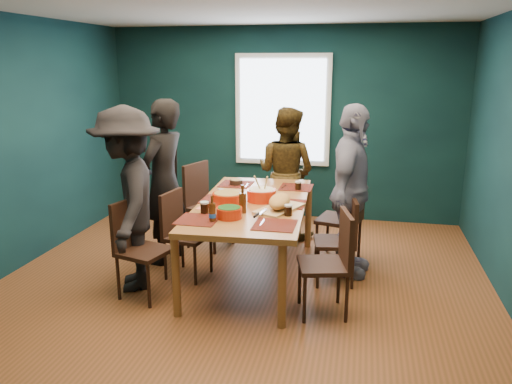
% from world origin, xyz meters
% --- Properties ---
extents(room, '(5.01, 5.01, 2.71)m').
position_xyz_m(room, '(0.00, 0.27, 1.37)').
color(room, brown).
rests_on(room, ground).
extents(dining_table, '(1.19, 2.20, 0.82)m').
position_xyz_m(dining_table, '(0.06, 0.26, 0.74)').
color(dining_table, '#96602D').
rests_on(dining_table, floor).
extents(chair_left_far, '(0.59, 0.59, 1.02)m').
position_xyz_m(chair_left_far, '(-0.73, 1.05, 0.59)').
color(chair_left_far, '#321B10').
rests_on(chair_left_far, floor).
extents(chair_left_mid, '(0.48, 0.48, 0.91)m').
position_xyz_m(chair_left_mid, '(-0.69, 0.13, 0.53)').
color(chair_left_mid, '#321B10').
rests_on(chair_left_mid, floor).
extents(chair_left_near, '(0.52, 0.52, 0.94)m').
position_xyz_m(chair_left_near, '(-0.93, -0.40, 0.55)').
color(chair_left_near, '#321B10').
rests_on(chair_left_near, floor).
extents(chair_right_far, '(0.55, 0.55, 1.00)m').
position_xyz_m(chair_right_far, '(1.01, 0.87, 0.58)').
color(chair_right_far, '#321B10').
rests_on(chair_right_far, floor).
extents(chair_right_mid, '(0.46, 0.46, 0.89)m').
position_xyz_m(chair_right_mid, '(0.99, 0.31, 0.52)').
color(chair_right_mid, '#321B10').
rests_on(chair_right_mid, floor).
extents(chair_right_near, '(0.52, 0.52, 0.94)m').
position_xyz_m(chair_right_near, '(0.93, -0.38, 0.55)').
color(chair_right_near, '#321B10').
rests_on(chair_right_near, floor).
extents(person_far_left, '(0.59, 0.75, 1.83)m').
position_xyz_m(person_far_left, '(-1.00, 0.48, 0.91)').
color(person_far_left, black).
rests_on(person_far_left, floor).
extents(person_back, '(0.98, 0.87, 1.67)m').
position_xyz_m(person_back, '(0.19, 1.66, 0.83)').
color(person_back, black).
rests_on(person_back, floor).
extents(person_right, '(0.59, 1.11, 1.81)m').
position_xyz_m(person_right, '(1.03, 0.55, 0.90)').
color(person_right, silver).
rests_on(person_right, floor).
extents(person_near_left, '(1.07, 1.34, 1.81)m').
position_xyz_m(person_near_left, '(-1.08, -0.23, 0.91)').
color(person_near_left, black).
rests_on(person_near_left, floor).
extents(bowl_salad, '(0.32, 0.32, 0.13)m').
position_xyz_m(bowl_salad, '(-0.15, 0.08, 0.89)').
color(bowl_salad, red).
rests_on(bowl_salad, dining_table).
extents(bowl_dumpling, '(0.30, 0.30, 0.28)m').
position_xyz_m(bowl_dumpling, '(0.14, 0.32, 0.88)').
color(bowl_dumpling, red).
rests_on(bowl_dumpling, dining_table).
extents(bowl_herbs, '(0.24, 0.24, 0.10)m').
position_xyz_m(bowl_herbs, '(-0.03, -0.32, 0.87)').
color(bowl_herbs, red).
rests_on(bowl_herbs, dining_table).
extents(cutting_board, '(0.47, 0.70, 0.15)m').
position_xyz_m(cutting_board, '(0.37, 0.04, 0.88)').
color(cutting_board, tan).
rests_on(cutting_board, dining_table).
extents(small_bowl, '(0.15, 0.15, 0.06)m').
position_xyz_m(small_bowl, '(-0.29, 0.94, 0.85)').
color(small_bowl, black).
rests_on(small_bowl, dining_table).
extents(beer_bottle_a, '(0.06, 0.06, 0.24)m').
position_xyz_m(beer_bottle_a, '(-0.15, -0.46, 0.90)').
color(beer_bottle_a, '#42200B').
rests_on(beer_bottle_a, dining_table).
extents(beer_bottle_b, '(0.07, 0.07, 0.27)m').
position_xyz_m(beer_bottle_b, '(0.05, -0.13, 0.92)').
color(beer_bottle_b, '#42200B').
rests_on(beer_bottle_b, dining_table).
extents(cola_glass_a, '(0.08, 0.08, 0.11)m').
position_xyz_m(cola_glass_a, '(-0.30, -0.23, 0.88)').
color(cola_glass_a, black).
rests_on(cola_glass_a, dining_table).
extents(cola_glass_b, '(0.08, 0.08, 0.10)m').
position_xyz_m(cola_glass_b, '(0.49, -0.13, 0.87)').
color(cola_glass_b, black).
rests_on(cola_glass_b, dining_table).
extents(cola_glass_c, '(0.07, 0.07, 0.10)m').
position_xyz_m(cola_glass_c, '(0.45, 0.84, 0.87)').
color(cola_glass_c, black).
rests_on(cola_glass_c, dining_table).
extents(cola_glass_d, '(0.07, 0.07, 0.09)m').
position_xyz_m(cola_glass_d, '(-0.31, 0.35, 0.87)').
color(cola_glass_d, black).
rests_on(cola_glass_d, dining_table).
extents(napkin_a, '(0.18, 0.18, 0.00)m').
position_xyz_m(napkin_a, '(0.42, 0.33, 0.82)').
color(napkin_a, '#F97468').
rests_on(napkin_a, dining_table).
extents(napkin_b, '(0.17, 0.17, 0.00)m').
position_xyz_m(napkin_b, '(-0.34, -0.06, 0.82)').
color(napkin_b, '#F97468').
rests_on(napkin_b, dining_table).
extents(napkin_c, '(0.17, 0.17, 0.00)m').
position_xyz_m(napkin_c, '(0.38, -0.40, 0.82)').
color(napkin_c, '#F97468').
rests_on(napkin_c, dining_table).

